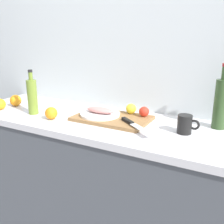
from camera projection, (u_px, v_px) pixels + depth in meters
name	position (u px, v px, depth m)	size (l,w,h in m)	color
back_wall	(129.00, 58.00, 1.77)	(3.20, 0.05, 2.50)	silver
kitchen_counter	(106.00, 185.00, 1.73)	(2.00, 0.60, 0.90)	#4C5159
cutting_board	(112.00, 118.00, 1.61)	(0.45, 0.29, 0.02)	olive
white_plate	(100.00, 114.00, 1.63)	(0.25, 0.25, 0.01)	white
fish_fillet	(100.00, 110.00, 1.62)	(0.19, 0.08, 0.04)	tan
chef_knife	(132.00, 124.00, 1.45)	(0.25, 0.19, 0.02)	silver
lemon_0	(131.00, 109.00, 1.66)	(0.06, 0.06, 0.06)	yellow
tomato_0	(144.00, 112.00, 1.60)	(0.06, 0.06, 0.06)	red
olive_oil_bottle	(32.00, 96.00, 1.70)	(0.06, 0.06, 0.29)	olive
wine_bottle	(221.00, 103.00, 1.43)	(0.07, 0.07, 0.36)	#2D4723
coffee_mug_0	(185.00, 124.00, 1.38)	(0.12, 0.08, 0.10)	black
orange_0	(0.00, 104.00, 1.82)	(0.08, 0.08, 0.08)	orange
orange_2	(51.00, 113.00, 1.61)	(0.08, 0.08, 0.08)	orange
orange_3	(16.00, 100.00, 1.91)	(0.08, 0.08, 0.08)	orange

